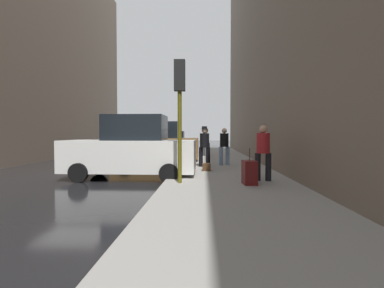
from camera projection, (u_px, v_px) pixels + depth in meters
ground_plane at (72, 174)px, 11.86m from camera, size 120.00×120.00×0.00m
sidewalk at (224, 173)px, 11.62m from camera, size 4.00×40.00×0.15m
parked_white_van at (132, 150)px, 10.63m from camera, size 4.62×2.11×2.25m
parked_bronze_suv at (157, 144)px, 16.34m from camera, size 4.61×2.09×2.25m
parked_red_hatchback at (170, 144)px, 22.42m from camera, size 4.23×2.12×1.79m
fire_hydrant at (189, 155)px, 15.25m from camera, size 0.42×0.22×0.70m
traffic_light at (180, 94)px, 8.75m from camera, size 0.32×0.32×3.60m
pedestrian_in_red_jacket at (263, 150)px, 9.20m from camera, size 0.52×0.47×1.71m
pedestrian_in_jeans at (224, 144)px, 13.88m from camera, size 0.52×0.47×1.71m
pedestrian_with_beanie at (206, 141)px, 19.79m from camera, size 0.53×0.48×1.78m
pedestrian_with_fedora at (204, 144)px, 13.17m from camera, size 0.52×0.44×1.78m
rolling_suitcase at (249, 172)px, 8.56m from camera, size 0.40×0.58×1.04m
duffel_bag at (206, 167)px, 11.76m from camera, size 0.32×0.44×0.28m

